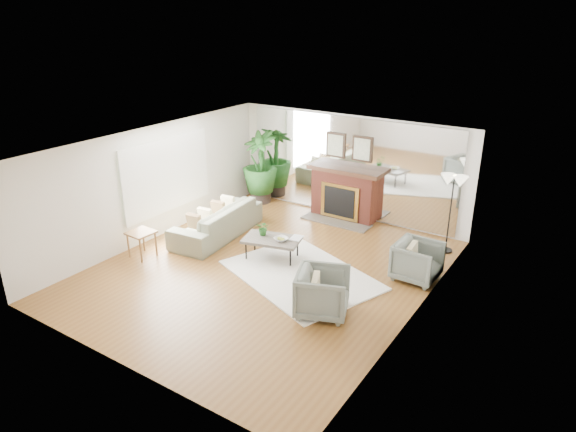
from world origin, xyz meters
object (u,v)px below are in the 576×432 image
Objects in this scene: coffee_table at (272,240)px; side_table at (141,236)px; floor_lamp at (453,187)px; armchair_back at (417,261)px; fireplace at (344,193)px; sofa at (217,221)px; potted_ficus at (260,165)px; armchair_front at (323,292)px.

coffee_table is 2.68m from side_table.
coffee_table is 0.75× the size of floor_lamp.
fireplace is at bearing 54.24° from armchair_back.
floor_lamp reaches higher than armchair_back.
fireplace reaches higher than sofa.
potted_ficus reaches higher than side_table.
fireplace reaches higher than armchair_front.
armchair_front is at bearing -43.32° from potted_ficus.
potted_ficus is at bearing 176.39° from floor_lamp.
floor_lamp is at bearing -3.61° from potted_ficus.
coffee_table is 3.47m from potted_ficus.
armchair_front is at bearing -105.99° from floor_lamp.
armchair_front is (1.69, -4.00, -0.26)m from fireplace.
fireplace is 4.85m from side_table.
armchair_front is at bearing 61.66° from sofa.
coffee_table is at bearing 74.84° from sofa.
fireplace is at bearing 3.83° from potted_ficus.
sofa is 1.45× the size of floor_lamp.
side_table is (-2.48, -4.16, -0.19)m from fireplace.
armchair_front reaches higher than armchair_back.
armchair_back is at bearing -37.40° from fireplace.
fireplace is 3.14m from sofa.
floor_lamp is at bearing 35.40° from side_table.
armchair_back is 0.49× the size of floor_lamp.
armchair_back is 0.95× the size of armchair_front.
armchair_back is at bearing 90.89° from sofa.
side_table is (-2.30, -1.38, 0.05)m from coffee_table.
side_table is at bearing -144.60° from floor_lamp.
fireplace reaches higher than coffee_table.
potted_ficus is at bearing 71.45° from armchair_back.
side_table is at bearing -25.31° from sofa.
sofa is (-1.70, 0.29, -0.06)m from coffee_table.
armchair_back is at bearing 15.96° from coffee_table.
coffee_table is 1.55× the size of armchair_back.
floor_lamp is at bearing -37.39° from armchair_front.
sofa is 1.29× the size of potted_ficus.
sofa is at bearing -78.06° from potted_ficus.
coffee_table is 0.52× the size of sofa.
potted_ficus is at bearing -173.64° from sofa.
sofa is 2.97× the size of armchair_back.
sofa is 1.77m from side_table.
coffee_table is (-0.18, -2.78, -0.24)m from fireplace.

